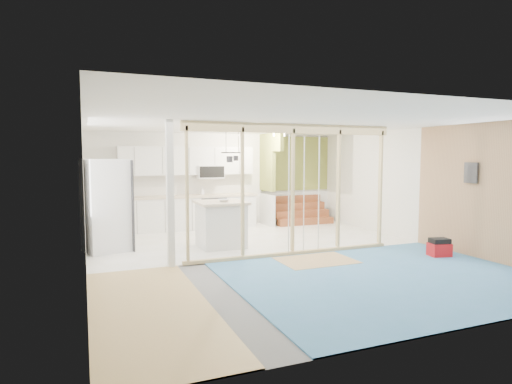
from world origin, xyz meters
name	(u,v)px	position (x,y,z in m)	size (l,w,h in m)	color
room	(279,191)	(0.00, 0.00, 1.30)	(7.01, 8.01, 2.61)	slate
floor_overlays	(281,255)	(0.07, 0.06, 0.01)	(7.00, 8.00, 0.03)	white
stud_frame	(267,176)	(-0.24, 0.00, 1.59)	(4.66, 0.14, 2.60)	tan
base_cabinets	(165,216)	(-1.61, 3.36, 0.47)	(4.45, 2.24, 0.93)	white
upper_cabinets	(190,162)	(-0.84, 3.82, 1.82)	(3.60, 0.41, 0.85)	white
green_partition	(289,191)	(2.04, 3.66, 0.94)	(2.25, 1.51, 2.60)	olive
pot_rack	(232,155)	(-0.31, 1.89, 2.00)	(0.52, 0.52, 0.72)	black
sheathing_panel	(500,193)	(3.48, -2.00, 1.30)	(0.02, 4.00, 2.60)	tan
electrical_panel	(471,173)	(3.43, -1.40, 1.65)	(0.04, 0.30, 0.40)	#36363B
ceiling_light	(279,135)	(1.40, 3.00, 2.54)	(0.32, 0.32, 0.08)	#FFEABF
fridge	(107,206)	(-3.08, 1.76, 0.96)	(1.03, 1.00, 1.91)	white
island	(221,224)	(-0.78, 1.28, 0.50)	(1.03, 1.03, 1.00)	silver
bowl	(224,200)	(-0.75, 1.15, 1.03)	(0.24, 0.24, 0.06)	white
soap_bottle_a	(131,192)	(-2.40, 3.80, 1.07)	(0.10, 0.11, 0.27)	silver
soap_bottle_b	(202,191)	(-0.51, 3.81, 1.02)	(0.08, 0.08, 0.18)	white
toolbox	(439,248)	(2.92, -1.18, 0.18)	(0.44, 0.36, 0.37)	#B61015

